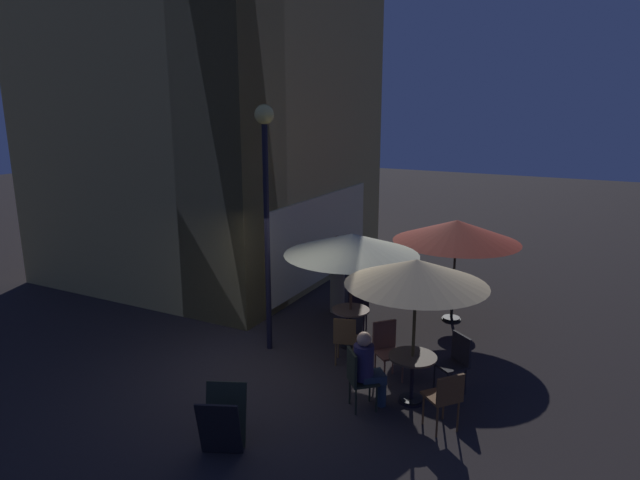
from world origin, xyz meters
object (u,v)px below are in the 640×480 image
at_px(cafe_chair_3, 387,345).
at_px(menu_sandwich_board, 223,421).
at_px(patio_umbrella_0, 352,244).
at_px(cafe_chair_5, 445,395).
at_px(patio_umbrella_1, 457,231).
at_px(patio_umbrella_2, 416,273).
at_px(street_lamp_near_corner, 266,182).
at_px(cafe_table_0, 351,320).
at_px(cafe_table_1, 453,296).
at_px(cafe_chair_4, 357,375).
at_px(cafe_table_2, 412,369).
at_px(cafe_chair_2, 456,358).
at_px(patron_seated_0, 367,365).
at_px(patron_standing_1, 337,274).
at_px(cafe_chair_0, 358,303).
at_px(cafe_chair_1, 345,336).

bearing_deg(cafe_chair_3, menu_sandwich_board, -70.70).
relative_size(patio_umbrella_0, cafe_chair_5, 2.77).
height_order(patio_umbrella_0, patio_umbrella_1, patio_umbrella_0).
bearing_deg(patio_umbrella_2, cafe_chair_3, 48.18).
bearing_deg(street_lamp_near_corner, cafe_chair_3, -91.83).
xyz_separation_m(cafe_table_0, cafe_table_1, (2.17, -1.38, 0.02)).
distance_m(patio_umbrella_0, cafe_chair_4, 2.65).
distance_m(cafe_table_1, patio_umbrella_1, 1.39).
xyz_separation_m(menu_sandwich_board, cafe_chair_5, (1.77, -2.47, 0.13)).
relative_size(cafe_table_2, cafe_chair_2, 0.81).
bearing_deg(patio_umbrella_2, cafe_chair_4, 130.70).
distance_m(cafe_chair_2, patron_seated_0, 1.54).
relative_size(street_lamp_near_corner, cafe_table_1, 5.86).
height_order(cafe_chair_2, cafe_chair_4, cafe_chair_4).
distance_m(cafe_table_2, cafe_chair_3, 0.84).
relative_size(menu_sandwich_board, patron_standing_1, 0.48).
bearing_deg(cafe_table_2, patron_seated_0, 130.70).
relative_size(patio_umbrella_1, cafe_chair_5, 2.89).
bearing_deg(cafe_table_0, cafe_chair_5, -130.42).
bearing_deg(cafe_table_2, cafe_chair_0, 40.22).
xyz_separation_m(patio_umbrella_1, cafe_chair_5, (-4.15, -0.94, -1.38)).
bearing_deg(patio_umbrella_0, cafe_chair_4, -153.25).
bearing_deg(patron_seated_0, patio_umbrella_2, 0.00).
xyz_separation_m(cafe_table_1, patron_seated_0, (-4.06, 0.26, 0.15)).
bearing_deg(patio_umbrella_1, patio_umbrella_2, -175.49).
bearing_deg(menu_sandwich_board, cafe_table_0, -25.70).
bearing_deg(patio_umbrella_1, menu_sandwich_board, 165.45).
distance_m(cafe_table_2, patron_standing_1, 3.96).
xyz_separation_m(cafe_table_1, cafe_chair_5, (-4.15, -0.94, 0.01)).
bearing_deg(cafe_table_1, street_lamp_near_corner, 137.75).
height_order(menu_sandwich_board, cafe_chair_4, cafe_chair_4).
bearing_deg(cafe_chair_3, cafe_table_2, -0.00).
bearing_deg(cafe_table_0, cafe_chair_3, -129.61).
relative_size(cafe_chair_5, patron_seated_0, 0.73).
bearing_deg(menu_sandwich_board, cafe_chair_0, -22.98).
relative_size(cafe_table_2, cafe_chair_3, 0.78).
height_order(patio_umbrella_1, patio_umbrella_2, patio_umbrella_2).
bearing_deg(cafe_chair_4, cafe_chair_3, 47.30).
height_order(patio_umbrella_0, cafe_chair_4, patio_umbrella_0).
bearing_deg(cafe_table_2, menu_sandwich_board, 141.97).
distance_m(cafe_table_1, cafe_chair_2, 3.05).
xyz_separation_m(cafe_chair_5, patron_seated_0, (0.09, 1.20, 0.14)).
distance_m(menu_sandwich_board, cafe_chair_1, 3.03).
bearing_deg(cafe_chair_1, street_lamp_near_corner, 74.35).
relative_size(street_lamp_near_corner, cafe_chair_4, 4.73).
bearing_deg(cafe_table_1, patio_umbrella_1, 26.57).
distance_m(patio_umbrella_2, cafe_chair_3, 1.72).
height_order(patio_umbrella_0, cafe_chair_3, patio_umbrella_0).
height_order(street_lamp_near_corner, patio_umbrella_2, street_lamp_near_corner).
relative_size(cafe_chair_4, patron_standing_1, 0.55).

